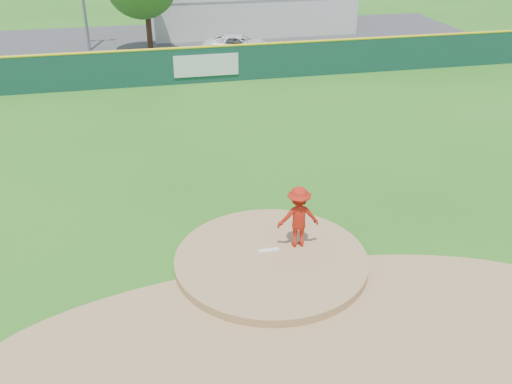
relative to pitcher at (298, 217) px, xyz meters
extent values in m
plane|color=#286B19|center=(-0.90, -0.45, -1.18)|extent=(120.00, 120.00, 0.00)
cylinder|color=#9E774C|center=(-0.90, -0.45, -1.18)|extent=(5.50, 5.50, 0.50)
cube|color=white|center=(-0.90, -0.15, -0.91)|extent=(0.60, 0.15, 0.04)
cylinder|color=#9E774C|center=(-0.90, -3.45, -1.18)|extent=(15.40, 15.40, 0.01)
cube|color=#38383A|center=(-0.90, 26.55, -1.17)|extent=(44.00, 16.00, 0.02)
imported|color=#B21E0F|center=(0.00, 0.00, 0.00)|extent=(1.25, 0.77, 1.87)
imported|color=white|center=(2.71, 23.19, -0.53)|extent=(5.04, 3.56, 1.28)
cube|color=silver|center=(5.10, 31.55, 0.42)|extent=(15.00, 8.00, 3.20)
cube|color=silver|center=(-0.20, 17.47, -0.18)|extent=(3.60, 0.04, 1.20)
cube|color=#123D32|center=(-0.90, 17.55, -0.18)|extent=(40.00, 0.10, 2.00)
cylinder|color=yellow|center=(-0.90, 17.55, 0.82)|extent=(40.00, 0.14, 0.14)
cylinder|color=#382314|center=(-2.90, 24.55, 0.12)|extent=(0.36, 0.36, 2.60)
cylinder|color=#382314|center=(12.10, 35.55, -0.38)|extent=(0.40, 0.40, 1.60)
camera|label=1|loc=(-4.23, -13.52, 8.19)|focal=40.00mm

